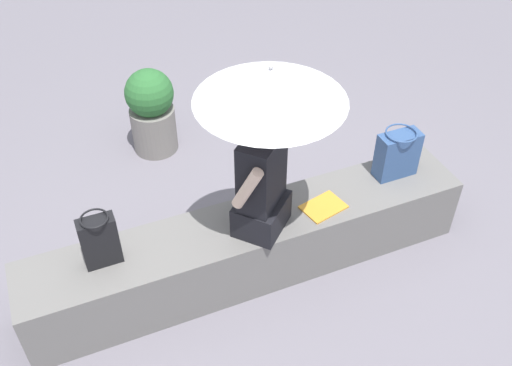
{
  "coord_description": "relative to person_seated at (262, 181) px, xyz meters",
  "views": [
    {
      "loc": [
        1.02,
        2.5,
        3.17
      ],
      "look_at": [
        -0.02,
        0.03,
        0.84
      ],
      "focal_mm": 40.92,
      "sensor_mm": 36.0,
      "label": 1
    }
  ],
  "objects": [
    {
      "name": "handbag_black",
      "position": [
        1.0,
        -0.09,
        -0.21
      ],
      "size": [
        0.22,
        0.17,
        0.37
      ],
      "color": "black",
      "rests_on": "stone_bench"
    },
    {
      "name": "parasol",
      "position": [
        -0.06,
        -0.03,
        0.64
      ],
      "size": [
        0.87,
        0.87,
        1.15
      ],
      "color": "#B7B7BC",
      "rests_on": "stone_bench"
    },
    {
      "name": "person_seated",
      "position": [
        0.0,
        0.0,
        0.0
      ],
      "size": [
        0.48,
        0.46,
        0.9
      ],
      "color": "black",
      "rests_on": "stone_bench"
    },
    {
      "name": "magazine",
      "position": [
        -0.45,
        0.0,
        -0.38
      ],
      "size": [
        0.32,
        0.26,
        0.01
      ],
      "primitive_type": "cube",
      "rotation": [
        0.0,
        0.0,
        0.23
      ],
      "color": "gold",
      "rests_on": "stone_bench"
    },
    {
      "name": "planter_near",
      "position": [
        0.28,
        -1.71,
        -0.48
      ],
      "size": [
        0.41,
        0.41,
        0.77
      ],
      "color": "gray",
      "rests_on": "ground"
    },
    {
      "name": "tote_bag_canvas",
      "position": [
        -1.08,
        -0.12,
        -0.21
      ],
      "size": [
        0.3,
        0.22,
        0.36
      ],
      "color": "#335184",
      "rests_on": "stone_bench"
    },
    {
      "name": "stone_bench",
      "position": [
        0.05,
        -0.06,
        -0.63
      ],
      "size": [
        3.03,
        0.48,
        0.49
      ],
      "primitive_type": "cube",
      "color": "slate",
      "rests_on": "ground"
    },
    {
      "name": "ground_plane",
      "position": [
        0.05,
        -0.06,
        -0.87
      ],
      "size": [
        14.0,
        14.0,
        0.0
      ],
      "primitive_type": "plane",
      "color": "slate"
    }
  ]
}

